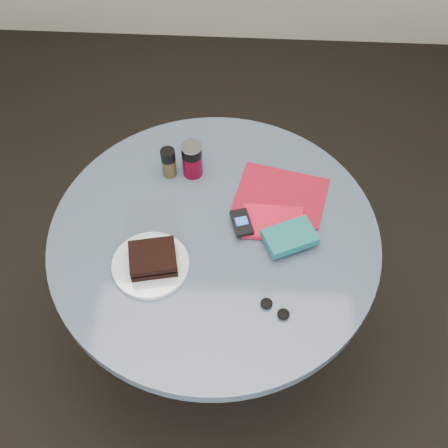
# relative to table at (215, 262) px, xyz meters

# --- Properties ---
(ground) EXTENTS (4.00, 4.00, 0.00)m
(ground) POSITION_rel_table_xyz_m (0.00, 0.00, -0.59)
(ground) COLOR black
(ground) RESTS_ON ground
(table) EXTENTS (1.00, 1.00, 0.75)m
(table) POSITION_rel_table_xyz_m (0.00, 0.00, 0.00)
(table) COLOR black
(table) RESTS_ON ground
(plate) EXTENTS (0.29, 0.29, 0.01)m
(plate) POSITION_rel_table_xyz_m (-0.18, -0.13, 0.17)
(plate) COLOR white
(plate) RESTS_ON table
(sandwich) EXTENTS (0.15, 0.14, 0.05)m
(sandwich) POSITION_rel_table_xyz_m (-0.17, -0.12, 0.20)
(sandwich) COLOR black
(sandwich) RESTS_ON plate
(soda_can) EXTENTS (0.08, 0.08, 0.12)m
(soda_can) POSITION_rel_table_xyz_m (-0.08, 0.24, 0.23)
(soda_can) COLOR maroon
(soda_can) RESTS_ON table
(pepper_grinder) EXTENTS (0.05, 0.05, 0.11)m
(pepper_grinder) POSITION_rel_table_xyz_m (-0.16, 0.23, 0.22)
(pepper_grinder) COLOR #3D351A
(pepper_grinder) RESTS_ON table
(magazine) EXTENTS (0.32, 0.26, 0.00)m
(magazine) POSITION_rel_table_xyz_m (0.20, 0.16, 0.17)
(magazine) COLOR maroon
(magazine) RESTS_ON table
(red_book) EXTENTS (0.19, 0.13, 0.02)m
(red_book) POSITION_rel_table_xyz_m (0.18, 0.04, 0.18)
(red_book) COLOR red
(red_book) RESTS_ON magazine
(novel) EXTENTS (0.17, 0.15, 0.03)m
(novel) POSITION_rel_table_xyz_m (0.22, -0.03, 0.20)
(novel) COLOR #155E64
(novel) RESTS_ON red_book
(mp3_player) EXTENTS (0.08, 0.10, 0.02)m
(mp3_player) POSITION_rel_table_xyz_m (0.08, 0.02, 0.19)
(mp3_player) COLOR black
(mp3_player) RESTS_ON red_book
(headphones) EXTENTS (0.09, 0.08, 0.02)m
(headphones) POSITION_rel_table_xyz_m (0.18, -0.25, 0.17)
(headphones) COLOR black
(headphones) RESTS_ON table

